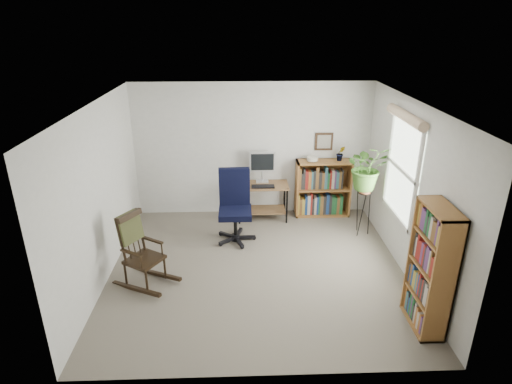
{
  "coord_description": "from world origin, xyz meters",
  "views": [
    {
      "loc": [
        -0.21,
        -5.33,
        3.42
      ],
      "look_at": [
        0.0,
        0.4,
        1.05
      ],
      "focal_mm": 30.0,
      "sensor_mm": 36.0,
      "label": 1
    }
  ],
  "objects_px": {
    "rocking_chair": "(143,250)",
    "low_bookshelf": "(323,188)",
    "desk": "(263,201)",
    "office_chair": "(235,207)",
    "tall_bookshelf": "(431,269)"
  },
  "relations": [
    {
      "from": "desk",
      "to": "office_chair",
      "type": "bearing_deg",
      "value": -120.31
    },
    {
      "from": "office_chair",
      "to": "tall_bookshelf",
      "type": "relative_size",
      "value": 0.78
    },
    {
      "from": "desk",
      "to": "tall_bookshelf",
      "type": "bearing_deg",
      "value": -59.42
    },
    {
      "from": "rocking_chair",
      "to": "low_bookshelf",
      "type": "relative_size",
      "value": 1.0
    },
    {
      "from": "office_chair",
      "to": "low_bookshelf",
      "type": "xyz_separation_m",
      "value": [
        1.58,
        0.94,
        -0.08
      ]
    },
    {
      "from": "rocking_chair",
      "to": "low_bookshelf",
      "type": "distance_m",
      "value": 3.51
    },
    {
      "from": "tall_bookshelf",
      "to": "rocking_chair",
      "type": "bearing_deg",
      "value": 164.38
    },
    {
      "from": "low_bookshelf",
      "to": "desk",
      "type": "bearing_deg",
      "value": -173.78
    },
    {
      "from": "tall_bookshelf",
      "to": "office_chair",
      "type": "bearing_deg",
      "value": 136.17
    },
    {
      "from": "office_chair",
      "to": "tall_bookshelf",
      "type": "distance_m",
      "value": 3.1
    },
    {
      "from": "office_chair",
      "to": "low_bookshelf",
      "type": "bearing_deg",
      "value": 28.86
    },
    {
      "from": "rocking_chair",
      "to": "low_bookshelf",
      "type": "height_order",
      "value": "rocking_chair"
    },
    {
      "from": "desk",
      "to": "rocking_chair",
      "type": "bearing_deg",
      "value": -130.21
    },
    {
      "from": "rocking_chair",
      "to": "desk",
      "type": "bearing_deg",
      "value": -8.56
    },
    {
      "from": "desk",
      "to": "rocking_chair",
      "type": "height_order",
      "value": "rocking_chair"
    }
  ]
}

